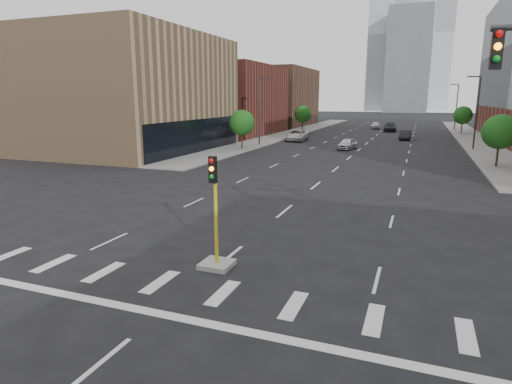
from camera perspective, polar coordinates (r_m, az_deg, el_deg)
The scene contains 21 objects.
sidewalk_left_far at distance 82.44m, azimuth 5.34°, elevation 7.98°, with size 5.00×92.00×0.15m, color gray.
sidewalk_right_far at distance 79.84m, azimuth 26.70°, elevation 6.57°, with size 5.00×92.00×0.15m, color gray.
building_left_mid at distance 56.87m, azimuth -16.95°, elevation 12.48°, with size 20.00×24.00×14.00m, color tan.
building_left_far_a at distance 79.12m, azimuth -5.14°, elevation 12.09°, with size 20.00×22.00×12.00m, color brown.
building_left_far_b at distance 103.13m, azimuth 1.32°, elevation 12.50°, with size 20.00×24.00×13.00m, color brown.
tower_left at distance 227.47m, azimuth 17.92°, elevation 19.13°, with size 22.00×22.00×70.00m, color #B2B7BC.
tower_right at distance 267.30m, azimuth 22.59°, elevation 18.80°, with size 20.00×20.00×80.00m, color #B2B7BC.
tower_mid at distance 205.88m, azimuth 19.64°, elevation 16.13°, with size 18.00×18.00×44.00m, color slate.
median_traffic_signal at distance 16.74m, azimuth -5.34°, elevation -6.87°, with size 1.20×1.20×4.40m.
streetlight_right_a at distance 60.53m, azimuth 27.31°, elevation 9.73°, with size 1.60×0.22×9.07m.
streetlight_right_b at distance 95.40m, azimuth 25.13°, elevation 10.45°, with size 1.60×0.22×9.07m.
streetlight_left at distance 58.87m, azimuth 0.53°, elevation 11.05°, with size 1.60×0.22×9.07m.
tree_left_near at distance 54.50m, azimuth -1.91°, elevation 9.22°, with size 3.20×3.20×4.85m.
tree_left_far at distance 82.95m, azimuth 6.25°, elevation 10.28°, with size 3.20×3.20×4.85m.
tree_right_near at distance 45.82m, azimuth 29.78°, elevation 6.98°, with size 3.20×3.20×4.85m.
tree_right_far at distance 85.52m, azimuth 25.87°, elevation 9.19°, with size 3.20×3.20×4.85m.
car_near_left at distance 56.16m, azimuth 12.07°, elevation 6.30°, with size 1.65×4.11×1.40m, color silver.
car_mid_right at distance 71.34m, azimuth 19.30°, elevation 7.18°, with size 1.58×4.52×1.49m, color black.
car_far_left at distance 66.27m, azimuth 5.48°, elevation 7.55°, with size 2.80×6.08×1.69m, color silver.
car_deep_right at distance 87.93m, azimuth 17.42°, elevation 8.24°, with size 2.34×5.75×1.67m, color black.
car_distant at distance 94.66m, azimuth 15.65°, elevation 8.57°, with size 1.78×4.42×1.51m, color #B7B8BC.
Camera 1 is at (7.05, -5.18, 6.51)m, focal length 30.00 mm.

